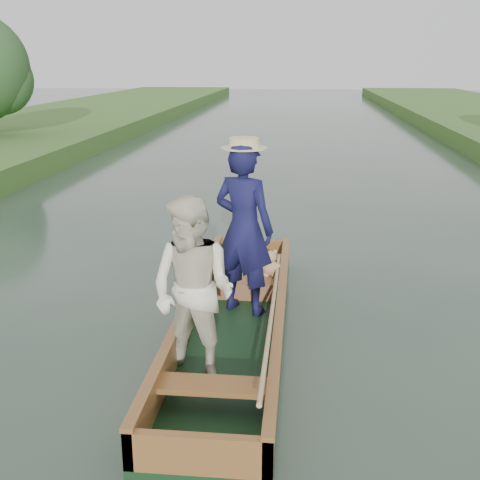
# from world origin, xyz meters

# --- Properties ---
(ground) EXTENTS (120.00, 120.00, 0.00)m
(ground) POSITION_xyz_m (0.00, 0.00, 0.00)
(ground) COLOR #283D30
(ground) RESTS_ON ground
(trees_far) EXTENTS (22.80, 5.16, 4.46)m
(trees_far) POSITION_xyz_m (-0.54, 11.71, 2.61)
(trees_far) COLOR #47331E
(trees_far) RESTS_ON ground
(punt) EXTENTS (1.34, 5.00, 2.13)m
(punt) POSITION_xyz_m (-0.07, -0.17, 0.72)
(punt) COLOR black
(punt) RESTS_ON ground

